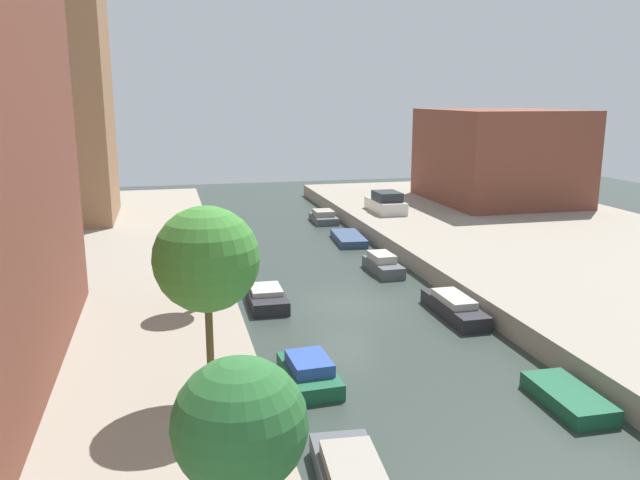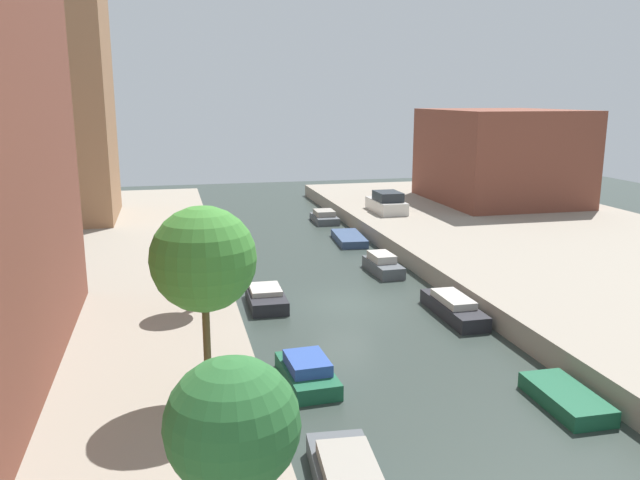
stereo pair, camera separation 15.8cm
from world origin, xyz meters
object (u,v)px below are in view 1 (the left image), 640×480
object	(u,v)px
street_tree_0	(240,428)
parked_car	(386,203)
apartment_tower_far	(19,8)
moored_boat_left_3	(267,298)
moored_boat_right_1	(568,398)
moored_boat_right_5	(324,217)
moored_boat_left_1	(352,479)
street_tree_1	(206,260)
moored_boat_right_4	(349,238)
moored_boat_left_2	(309,372)
moored_boat_right_2	(454,307)
low_block_right	(499,156)
moored_boat_right_3	(383,265)
street_tree_2	(194,236)

from	to	relation	value
street_tree_0	parked_car	world-z (taller)	street_tree_0
apartment_tower_far	moored_boat_left_3	world-z (taller)	apartment_tower_far
moored_boat_right_1	street_tree_0	bearing A→B (deg)	-148.66
moored_boat_right_5	moored_boat_left_1	bearing A→B (deg)	-102.73
parked_car	moored_boat_left_3	xyz separation A→B (m)	(-11.19, -15.92, -1.28)
street_tree_1	moored_boat_right_4	xyz separation A→B (m)	(10.27, 21.93, -4.74)
street_tree_1	moored_boat_left_1	bearing A→B (deg)	-50.76
moored_boat_left_2	moored_boat_right_4	world-z (taller)	moored_boat_left_2
street_tree_0	parked_car	size ratio (longest dim) A/B	1.03
apartment_tower_far	parked_car	world-z (taller)	apartment_tower_far
moored_boat_right_2	moored_boat_left_3	bearing A→B (deg)	156.56
parked_car	moored_boat_right_5	distance (m)	4.81
street_tree_1	moored_boat_left_1	distance (m)	6.59
moored_boat_left_1	moored_boat_right_5	xyz separation A→B (m)	(7.30, 32.33, 0.00)
apartment_tower_far	moored_boat_left_2	distance (m)	32.81
apartment_tower_far	moored_boat_right_5	size ratio (longest dim) A/B	8.62
street_tree_0	moored_boat_left_1	distance (m)	6.12
moored_boat_right_4	moored_boat_right_2	bearing A→B (deg)	-88.26
street_tree_0	moored_boat_right_2	world-z (taller)	street_tree_0
low_block_right	moored_boat_right_3	world-z (taller)	low_block_right
street_tree_0	moored_boat_left_3	size ratio (longest dim) A/B	1.30
street_tree_2	low_block_right	bearing A→B (deg)	40.91
moored_boat_left_2	moored_boat_left_3	world-z (taller)	moored_boat_left_2
moored_boat_left_2	moored_boat_right_5	world-z (taller)	moored_boat_left_2
moored_boat_left_2	moored_boat_right_4	distance (m)	20.76
street_tree_2	parked_car	bearing A→B (deg)	52.36
street_tree_0	street_tree_1	bearing A→B (deg)	90.00
moored_boat_right_1	moored_boat_right_4	xyz separation A→B (m)	(-0.30, 22.93, -0.02)
moored_boat_right_1	moored_boat_right_2	distance (m)	8.26
parked_car	moored_boat_right_4	world-z (taller)	parked_car
low_block_right	street_tree_0	distance (m)	44.10
apartment_tower_far	moored_boat_left_2	bearing A→B (deg)	-64.61
street_tree_2	moored_boat_right_2	distance (m)	11.30
moored_boat_left_2	moored_boat_right_5	bearing A→B (deg)	75.11
street_tree_1	moored_boat_left_3	bearing A→B (deg)	73.23
parked_car	moored_boat_right_5	bearing A→B (deg)	151.26
street_tree_0	moored_boat_left_2	bearing A→B (deg)	71.47
moored_boat_left_1	moored_boat_left_3	bearing A→B (deg)	89.24
apartment_tower_far	low_block_right	distance (m)	35.45
moored_boat_right_5	moored_boat_right_2	bearing A→B (deg)	-88.84
moored_boat_right_4	moored_boat_left_1	bearing A→B (deg)	-105.91
street_tree_1	moored_boat_right_2	bearing A→B (deg)	34.09
moored_boat_left_3	moored_boat_right_3	xyz separation A→B (m)	(6.86, 4.00, 0.07)
moored_boat_right_2	moored_boat_right_4	bearing A→B (deg)	91.74
moored_boat_right_1	moored_boat_left_2	bearing A→B (deg)	155.06
street_tree_0	parked_car	distance (m)	36.89
moored_boat_right_1	moored_boat_right_4	distance (m)	22.93
moored_boat_left_3	moored_boat_right_5	xyz separation A→B (m)	(7.11, 18.15, 0.02)
moored_boat_right_4	moored_boat_right_3	bearing A→B (deg)	-91.88
moored_boat_right_2	moored_boat_right_5	world-z (taller)	moored_boat_right_2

